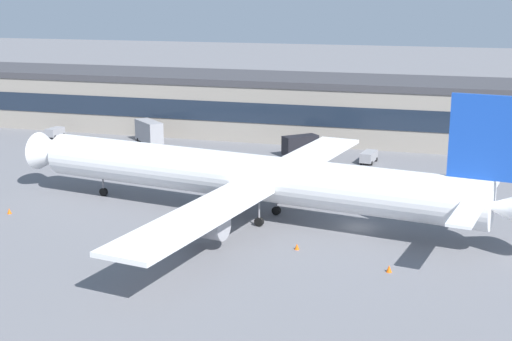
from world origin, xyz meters
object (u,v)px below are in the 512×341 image
traffic_cone_1 (389,269)px  traffic_cone_2 (297,247)px  follow_me_car (369,156)px  traffic_cone_0 (9,211)px  catering_truck (149,131)px  baggage_tug (55,132)px  airliner (254,177)px  stair_truck (301,145)px

traffic_cone_1 → traffic_cone_2: traffic_cone_1 is taller
follow_me_car → traffic_cone_0: size_ratio=6.64×
catering_truck → traffic_cone_2: bearing=-50.3°
catering_truck → baggage_tug: 19.73m
airliner → traffic_cone_2: (7.67, -9.24, -4.89)m
catering_truck → stair_truck: bearing=-4.7°
traffic_cone_0 → traffic_cone_2: 37.70m
catering_truck → baggage_tug: catering_truck is taller
baggage_tug → traffic_cone_2: bearing=-38.6°
baggage_tug → stair_truck: 48.82m
baggage_tug → traffic_cone_0: 49.26m
stair_truck → catering_truck: bearing=175.3°
catering_truck → stair_truck: (29.06, -2.39, -0.31)m
catering_truck → traffic_cone_0: size_ratio=10.21×
traffic_cone_2 → traffic_cone_0: bearing=176.5°
traffic_cone_0 → stair_truck: bearing=56.6°
airliner → traffic_cone_0: airliner is taller
catering_truck → stair_truck: catering_truck is taller
baggage_tug → stair_truck: stair_truck is taller
traffic_cone_2 → traffic_cone_1: bearing=-19.6°
airliner → traffic_cone_1: (17.93, -12.90, -4.86)m
stair_truck → traffic_cone_1: (20.13, -48.12, -1.62)m
catering_truck → traffic_cone_2: size_ratio=10.76×
airliner → follow_me_car: size_ratio=14.47×
traffic_cone_0 → traffic_cone_1: traffic_cone_1 is taller
airliner → catering_truck: airliner is taller
airliner → stair_truck: (-2.20, 35.22, -3.24)m
stair_truck → traffic_cone_1: size_ratio=8.28×
baggage_tug → stair_truck: bearing=-2.8°
stair_truck → traffic_cone_0: 50.51m
stair_truck → traffic_cone_2: bearing=-77.5°
follow_me_car → traffic_cone_0: (-39.49, -40.39, -0.74)m
airliner → baggage_tug: airliner is taller
baggage_tug → follow_me_car: bearing=-3.9°
follow_me_car → airliner: bearing=-105.9°
catering_truck → baggage_tug: size_ratio=1.86×
stair_truck → airliner: bearing=-86.4°
traffic_cone_0 → traffic_cone_1: bearing=-7.1°
airliner → catering_truck: size_ratio=9.41×
baggage_tug → traffic_cone_1: baggage_tug is taller
stair_truck → traffic_cone_1: bearing=-67.3°
traffic_cone_1 → traffic_cone_2: size_ratio=1.10×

